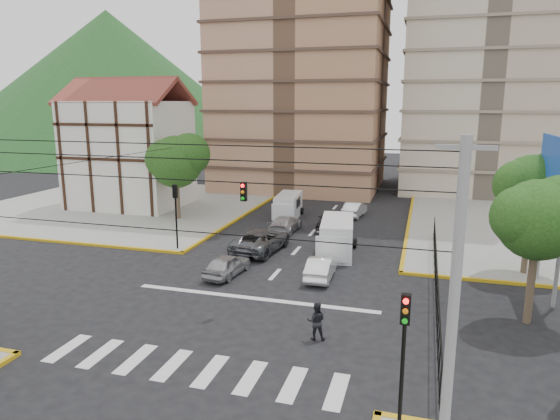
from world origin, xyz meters
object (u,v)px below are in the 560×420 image
at_px(van_left_lane, 288,207).
at_px(van_right_lane, 336,238).
at_px(car_white_front_right, 321,267).
at_px(pedestrian_crosswalk, 316,321).
at_px(traffic_light_nw, 176,206).
at_px(car_silver_front_left, 227,265).
at_px(traffic_light_se, 404,341).

bearing_deg(van_left_lane, van_right_lane, -62.70).
height_order(car_white_front_right, pedestrian_crosswalk, pedestrian_crosswalk).
distance_m(traffic_light_nw, van_right_lane, 10.94).
distance_m(traffic_light_nw, car_silver_front_left, 6.83).
xyz_separation_m(van_left_lane, pedestrian_crosswalk, (7.25, -21.72, -0.17)).
bearing_deg(car_silver_front_left, car_white_front_right, -161.75).
distance_m(traffic_light_se, pedestrian_crosswalk, 7.00).
relative_size(traffic_light_nw, car_white_front_right, 1.14).
height_order(van_right_lane, pedestrian_crosswalk, van_right_lane).
height_order(traffic_light_se, pedestrian_crosswalk, traffic_light_se).
xyz_separation_m(traffic_light_se, traffic_light_nw, (-15.60, 15.60, 0.00)).
xyz_separation_m(van_left_lane, car_silver_front_left, (0.56, -15.31, -0.36)).
distance_m(van_left_lane, pedestrian_crosswalk, 22.90).
height_order(car_silver_front_left, car_white_front_right, car_silver_front_left).
xyz_separation_m(car_silver_front_left, pedestrian_crosswalk, (6.69, -6.41, 0.19)).
bearing_deg(car_silver_front_left, traffic_light_nw, -29.34).
bearing_deg(traffic_light_se, car_white_front_right, 111.40).
distance_m(van_right_lane, car_silver_front_left, 7.94).
xyz_separation_m(van_right_lane, van_left_lane, (-5.96, 9.51, -0.14)).
height_order(traffic_light_se, car_silver_front_left, traffic_light_se).
bearing_deg(traffic_light_se, traffic_light_nw, 135.00).
xyz_separation_m(traffic_light_nw, van_left_lane, (4.60, 11.58, -2.11)).
height_order(van_left_lane, pedestrian_crosswalk, van_left_lane).
bearing_deg(car_silver_front_left, van_right_lane, -126.43).
bearing_deg(car_silver_front_left, van_left_lane, -81.40).
xyz_separation_m(traffic_light_nw, car_white_front_right, (10.51, -2.62, -2.47)).
relative_size(car_white_front_right, pedestrian_crosswalk, 2.34).
relative_size(traffic_light_se, pedestrian_crosswalk, 2.66).
xyz_separation_m(traffic_light_nw, car_silver_front_left, (5.16, -3.73, -2.47)).
height_order(van_left_lane, car_white_front_right, van_left_lane).
xyz_separation_m(traffic_light_se, pedestrian_crosswalk, (-3.75, 5.46, -2.28)).
xyz_separation_m(van_right_lane, car_silver_front_left, (-5.40, -5.80, -0.49)).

